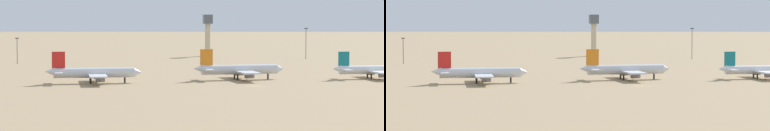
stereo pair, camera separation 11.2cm
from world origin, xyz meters
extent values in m
plane|color=#9E8460|center=(0.00, 0.00, 0.00)|extent=(4000.00, 4000.00, 0.00)
cylinder|color=silver|center=(-58.01, 21.45, 4.05)|extent=(30.86, 3.96, 3.86)
cone|color=silver|center=(-41.24, 21.40, 4.05)|extent=(2.90, 3.67, 3.66)
cone|color=silver|center=(-74.78, 21.51, 4.63)|extent=(3.87, 3.29, 3.28)
cube|color=red|center=(-71.50, 21.50, 9.11)|extent=(5.01, 0.50, 6.26)
cube|color=silver|center=(-71.49, 25.36, 4.43)|extent=(3.11, 6.56, 0.35)
cube|color=silver|center=(-71.52, 17.65, 4.43)|extent=(3.11, 6.56, 0.35)
cube|color=silver|center=(-57.05, 21.45, 3.47)|extent=(6.66, 30.87, 0.54)
cylinder|color=slate|center=(-56.06, 28.68, 2.12)|extent=(3.48, 2.13, 2.12)
cylinder|color=slate|center=(-56.11, 14.22, 2.12)|extent=(3.48, 2.13, 2.12)
cylinder|color=black|center=(-46.29, 21.41, 1.06)|extent=(0.67, 0.67, 2.12)
cylinder|color=black|center=(-59.45, 23.77, 1.06)|extent=(0.67, 0.67, 2.12)
cylinder|color=black|center=(-59.46, 19.15, 1.06)|extent=(0.67, 0.67, 2.12)
cylinder|color=silver|center=(0.50, 29.08, 4.11)|extent=(31.51, 5.92, 3.92)
cone|color=silver|center=(17.50, 30.17, 4.11)|extent=(3.17, 3.90, 3.72)
cone|color=silver|center=(-16.50, 27.99, 4.70)|extent=(4.12, 3.57, 3.33)
cube|color=orange|center=(-13.18, 28.20, 9.25)|extent=(5.11, 0.82, 6.36)
cube|color=silver|center=(-13.43, 32.11, 4.50)|extent=(3.55, 6.84, 0.35)
cube|color=silver|center=(-12.93, 24.29, 4.50)|extent=(3.55, 6.84, 0.35)
cube|color=silver|center=(1.48, 29.14, 3.52)|extent=(8.65, 31.69, 0.55)
cylinder|color=slate|center=(1.98, 36.53, 2.15)|extent=(3.66, 2.38, 2.15)
cylinder|color=slate|center=(2.92, 21.88, 2.15)|extent=(3.66, 2.38, 2.15)
cylinder|color=black|center=(12.38, 29.84, 1.08)|extent=(0.69, 0.69, 2.15)
cylinder|color=black|center=(-1.12, 31.33, 1.08)|extent=(0.69, 0.69, 2.15)
cylinder|color=black|center=(-0.82, 26.64, 1.08)|extent=(0.69, 0.69, 2.15)
cylinder|color=white|center=(54.94, 25.39, 3.69)|extent=(28.18, 4.10, 3.51)
cone|color=white|center=(39.66, 25.07, 4.22)|extent=(3.58, 3.06, 2.99)
cube|color=#14727A|center=(42.65, 25.13, 8.30)|extent=(4.58, 0.53, 5.71)
cube|color=white|center=(42.57, 28.64, 4.04)|extent=(2.94, 6.03, 0.32)
cube|color=white|center=(42.72, 21.62, 4.04)|extent=(2.94, 6.03, 0.32)
cube|color=white|center=(55.82, 25.41, 3.16)|extent=(6.56, 28.23, 0.49)
cylinder|color=slate|center=(56.56, 32.01, 1.93)|extent=(3.20, 2.00, 1.93)
cylinder|color=slate|center=(56.84, 18.84, 1.93)|extent=(3.20, 2.00, 1.93)
cylinder|color=black|center=(53.58, 27.47, 0.97)|extent=(0.61, 0.61, 1.93)
cylinder|color=black|center=(53.67, 23.25, 0.97)|extent=(0.61, 0.61, 1.93)
cylinder|color=#C6B793|center=(17.36, 197.96, 9.47)|extent=(3.20, 3.20, 18.94)
cube|color=#4C5660|center=(17.36, 197.96, 21.61)|extent=(5.20, 5.20, 5.34)
cylinder|color=#59595E|center=(-91.01, 141.81, 6.41)|extent=(0.36, 0.36, 12.81)
cube|color=#333333|center=(-91.01, 141.81, 13.06)|extent=(1.80, 0.50, 0.50)
cylinder|color=#59595E|center=(65.18, 156.93, 8.37)|extent=(0.36, 0.36, 16.74)
cube|color=#333333|center=(65.18, 156.93, 16.99)|extent=(1.80, 0.50, 0.50)
camera|label=1|loc=(-75.00, -324.03, 30.05)|focal=84.40mm
camera|label=2|loc=(-74.89, -324.05, 30.05)|focal=84.40mm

